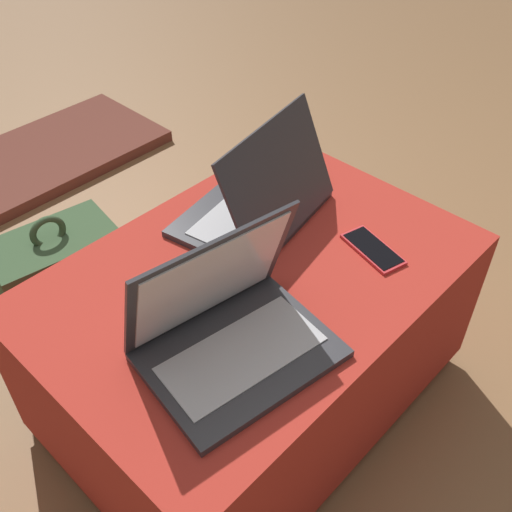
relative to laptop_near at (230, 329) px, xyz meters
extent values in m
plane|color=olive|center=(0.18, 0.11, -0.51)|extent=(14.00, 14.00, 0.00)
cube|color=maroon|center=(0.18, 0.11, -0.48)|extent=(0.92, 0.64, 0.05)
cube|color=#B22D23|center=(0.18, 0.11, -0.26)|extent=(0.96, 0.66, 0.40)
cube|color=#333338|center=(0.00, -0.03, -0.05)|extent=(0.38, 0.31, 0.02)
cube|color=#B2B2B7|center=(-0.01, -0.04, -0.04)|extent=(0.32, 0.19, 0.00)
cube|color=#333338|center=(0.01, 0.06, 0.08)|extent=(0.35, 0.14, 0.24)
cube|color=white|center=(0.01, 0.05, 0.08)|extent=(0.31, 0.12, 0.22)
cube|color=#333338|center=(0.32, 0.26, -0.05)|extent=(0.40, 0.31, 0.02)
cube|color=#B2B2B7|center=(0.32, 0.26, -0.04)|extent=(0.33, 0.19, 0.00)
cube|color=#333338|center=(0.33, 0.18, 0.08)|extent=(0.37, 0.17, 0.24)
cube|color=black|center=(0.33, 0.18, 0.08)|extent=(0.33, 0.15, 0.21)
cube|color=red|center=(0.42, -0.03, -0.05)|extent=(0.10, 0.17, 0.01)
cube|color=black|center=(0.42, -0.03, -0.04)|extent=(0.09, 0.15, 0.00)
cube|color=#385133|center=(-0.05, 0.56, -0.29)|extent=(0.32, 0.22, 0.43)
cube|color=#2F452B|center=(-0.03, 0.67, -0.38)|extent=(0.24, 0.10, 0.19)
torus|color=#385133|center=(-0.05, 0.56, -0.06)|extent=(0.09, 0.03, 0.09)
camera|label=1|loc=(-0.50, -0.54, 0.83)|focal=42.00mm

